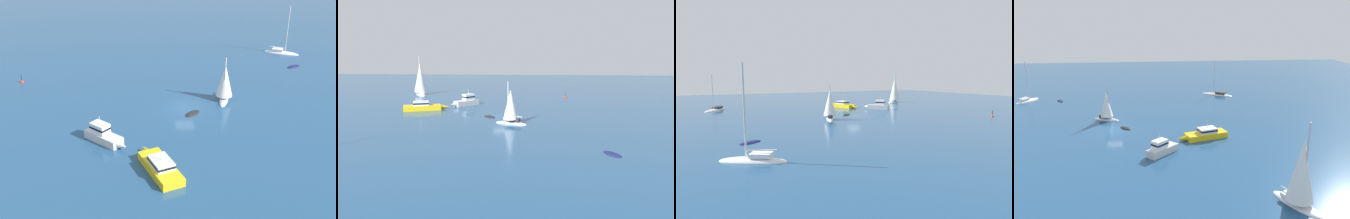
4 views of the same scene
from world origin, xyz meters
TOP-DOWN VIEW (x-y plane):
  - ground_plane at (0.00, 0.00)m, footprint 164.47×164.47m
  - sloop at (-25.21, -20.53)m, footprint 6.43×4.43m
  - yacht at (23.37, -21.92)m, footprint 5.71×7.40m
  - skiff at (20.82, 13.54)m, footprint 3.02×2.32m
  - ketch at (5.80, 1.86)m, footprint 2.84×5.00m
  - motor_cruiser at (-5.05, -14.28)m, footprint 4.19×8.25m
  - yacht_1 at (21.51, 20.89)m, footprint 6.18×4.54m
  - launch at (-10.56, -7.53)m, footprint 5.03×5.18m
  - tender at (0.69, -1.80)m, footprint 2.67×2.56m

SIDE VIEW (x-z plane):
  - ground_plane at x=0.00m, z-range 0.00..0.00m
  - skiff at x=20.82m, z-range -0.20..0.20m
  - tender at x=0.69m, z-range -0.25..0.25m
  - yacht at x=23.37m, z-range -4.06..4.27m
  - yacht_1 at x=21.51m, z-range -4.36..4.69m
  - motor_cruiser at x=-5.05m, z-range -0.53..1.80m
  - launch at x=-10.56m, z-range -0.69..2.34m
  - ketch at x=5.80m, z-range -1.00..5.71m
  - sloop at x=-25.21m, z-range -1.38..7.93m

